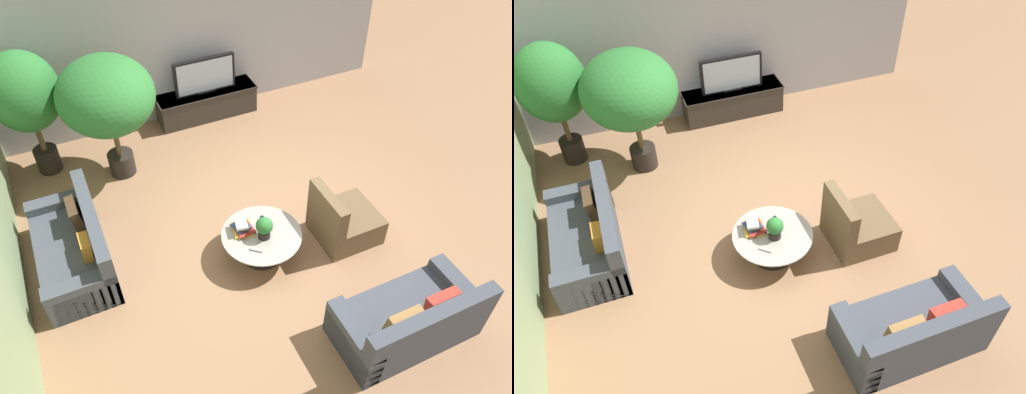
% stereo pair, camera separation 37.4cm
% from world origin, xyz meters
% --- Properties ---
extents(ground_plane, '(24.00, 24.00, 0.00)m').
position_xyz_m(ground_plane, '(0.00, 0.00, 0.00)').
color(ground_plane, '#8C6647').
extents(back_wall_stone, '(7.40, 0.12, 3.00)m').
position_xyz_m(back_wall_stone, '(0.00, 3.26, 1.50)').
color(back_wall_stone, '#939399').
rests_on(back_wall_stone, ground).
extents(media_console, '(1.77, 0.50, 0.50)m').
position_xyz_m(media_console, '(0.21, 2.94, 0.26)').
color(media_console, '#2D2823').
rests_on(media_console, ground).
extents(television, '(1.08, 0.13, 0.62)m').
position_xyz_m(television, '(0.21, 2.94, 0.81)').
color(television, black).
rests_on(television, media_console).
extents(coffee_table, '(1.04, 1.04, 0.38)m').
position_xyz_m(coffee_table, '(-0.31, -0.39, 0.27)').
color(coffee_table, black).
rests_on(coffee_table, ground).
extents(couch_by_wall, '(0.84, 1.72, 0.84)m').
position_xyz_m(couch_by_wall, '(-2.52, 0.46, 0.28)').
color(couch_by_wall, '#3D424C').
rests_on(couch_by_wall, ground).
extents(couch_near_entry, '(1.61, 0.84, 0.84)m').
position_xyz_m(couch_near_entry, '(0.66, -2.19, 0.29)').
color(couch_near_entry, '#3D424C').
rests_on(couch_near_entry, ground).
extents(armchair_wicker, '(0.80, 0.76, 0.86)m').
position_xyz_m(armchair_wicker, '(0.82, -0.56, 0.27)').
color(armchair_wicker, brown).
rests_on(armchair_wicker, ground).
extents(potted_palm_tall, '(1.02, 1.02, 1.99)m').
position_xyz_m(potted_palm_tall, '(-2.57, 2.60, 1.35)').
color(potted_palm_tall, black).
rests_on(potted_palm_tall, ground).
extents(potted_palm_corner, '(1.37, 1.37, 1.94)m').
position_xyz_m(potted_palm_corner, '(-1.55, 2.04, 1.35)').
color(potted_palm_corner, black).
rests_on(potted_palm_corner, ground).
extents(potted_plant_tabletop, '(0.22, 0.22, 0.31)m').
position_xyz_m(potted_plant_tabletop, '(-0.29, -0.45, 0.55)').
color(potted_plant_tabletop, black).
rests_on(potted_plant_tabletop, coffee_table).
extents(book_stack, '(0.30, 0.33, 0.16)m').
position_xyz_m(book_stack, '(-0.50, -0.23, 0.45)').
color(book_stack, gold).
rests_on(book_stack, coffee_table).
extents(remote_black, '(0.06, 0.16, 0.02)m').
position_xyz_m(remote_black, '(-0.17, -0.19, 0.39)').
color(remote_black, black).
rests_on(remote_black, coffee_table).
extents(remote_silver, '(0.15, 0.13, 0.02)m').
position_xyz_m(remote_silver, '(-0.48, -0.61, 0.39)').
color(remote_silver, gray).
rests_on(remote_silver, coffee_table).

